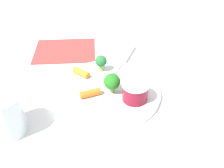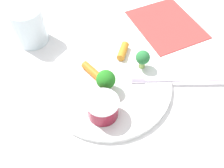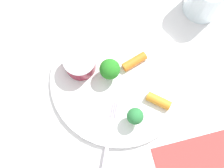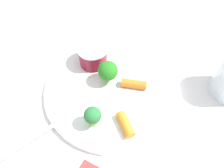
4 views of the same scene
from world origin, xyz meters
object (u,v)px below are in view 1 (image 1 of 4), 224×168
(carrot_stick_0, at_px, (81,73))
(plate, at_px, (105,92))
(broccoli_floret_0, at_px, (112,82))
(carrot_stick_1, at_px, (90,93))
(sauce_cup, at_px, (135,92))
(fork, at_px, (124,60))
(broccoli_floret_1, at_px, (101,62))
(napkin, at_px, (65,50))
(drinking_glass, at_px, (4,115))

(carrot_stick_0, bearing_deg, plate, -47.38)
(broccoli_floret_0, bearing_deg, carrot_stick_1, -168.18)
(sauce_cup, relative_size, fork, 0.34)
(carrot_stick_0, bearing_deg, sauce_cup, -39.78)
(sauce_cup, xyz_separation_m, carrot_stick_0, (-0.12, 0.10, -0.01))
(broccoli_floret_1, relative_size, napkin, 0.24)
(broccoli_floret_0, height_order, drinking_glass, drinking_glass)
(fork, height_order, drinking_glass, drinking_glass)
(sauce_cup, height_order, fork, sauce_cup)
(sauce_cup, distance_m, carrot_stick_0, 0.16)
(broccoli_floret_1, bearing_deg, broccoli_floret_0, -76.82)
(broccoli_floret_0, relative_size, carrot_stick_0, 1.09)
(napkin, bearing_deg, sauce_cup, -55.08)
(napkin, bearing_deg, fork, -27.00)
(broccoli_floret_1, bearing_deg, sauce_cup, -59.61)
(plate, height_order, broccoli_floret_0, broccoli_floret_0)
(carrot_stick_1, bearing_deg, fork, 58.53)
(carrot_stick_1, xyz_separation_m, fork, (0.09, 0.15, -0.01))
(broccoli_floret_1, relative_size, drinking_glass, 0.51)
(carrot_stick_0, relative_size, carrot_stick_1, 0.95)
(carrot_stick_0, xyz_separation_m, napkin, (-0.05, 0.15, -0.02))
(carrot_stick_0, bearing_deg, broccoli_floret_1, 21.02)
(plate, xyz_separation_m, carrot_stick_1, (-0.03, -0.02, 0.01))
(sauce_cup, height_order, drinking_glass, drinking_glass)
(sauce_cup, relative_size, napkin, 0.33)
(plate, xyz_separation_m, carrot_stick_0, (-0.06, 0.06, 0.01))
(plate, height_order, fork, fork)
(sauce_cup, height_order, napkin, sauce_cup)
(carrot_stick_1, height_order, napkin, carrot_stick_1)
(drinking_glass, bearing_deg, carrot_stick_0, 49.98)
(drinking_glass, relative_size, napkin, 0.48)
(broccoli_floret_0, distance_m, napkin, 0.26)
(plate, bearing_deg, broccoli_floret_1, 94.47)
(carrot_stick_0, distance_m, napkin, 0.16)
(broccoli_floret_0, distance_m, drinking_glass, 0.24)
(drinking_glass, bearing_deg, napkin, 74.72)
(broccoli_floret_0, xyz_separation_m, drinking_glass, (-0.22, -0.10, 0.00))
(carrot_stick_0, xyz_separation_m, fork, (0.11, 0.07, -0.01))
(sauce_cup, bearing_deg, plate, 148.75)
(sauce_cup, relative_size, carrot_stick_1, 1.24)
(broccoli_floret_1, height_order, carrot_stick_0, broccoli_floret_1)
(napkin, bearing_deg, carrot_stick_0, -70.15)
(plate, relative_size, carrot_stick_0, 5.70)
(broccoli_floret_0, relative_size, napkin, 0.28)
(broccoli_floret_1, bearing_deg, plate, -85.53)
(carrot_stick_1, relative_size, fork, 0.27)
(broccoli_floret_0, bearing_deg, drinking_glass, -155.92)
(broccoli_floret_0, height_order, carrot_stick_1, broccoli_floret_0)
(plate, bearing_deg, drinking_glass, -151.77)
(carrot_stick_1, distance_m, drinking_glass, 0.19)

